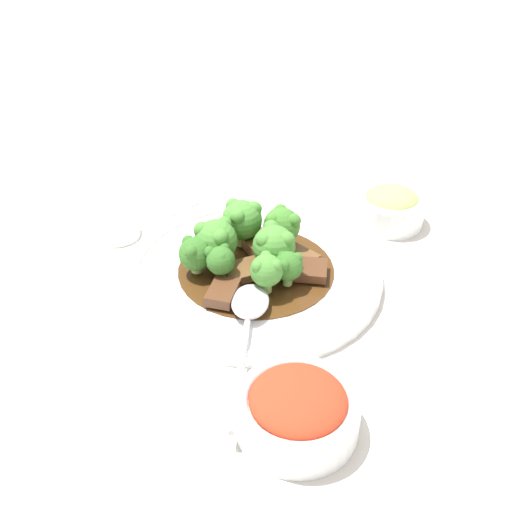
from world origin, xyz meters
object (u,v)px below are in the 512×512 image
Objects in this scene: side_bowl_kimchi at (297,409)px; side_bowl_appetizer at (391,207)px; broccoli_floret_5 at (216,240)px; broccoli_floret_6 at (274,246)px; broccoli_floret_0 at (267,270)px; broccoli_floret_7 at (242,219)px; beef_strip_2 at (223,292)px; serving_spoon at (249,312)px; broccoli_floret_4 at (196,253)px; beef_strip_0 at (299,255)px; beef_strip_1 at (262,251)px; broccoli_floret_1 at (288,266)px; sauce_dish at (117,232)px; beef_strip_3 at (245,270)px; main_plate at (256,272)px; broccoli_floret_2 at (219,259)px; beef_strip_4 at (304,270)px; broccoli_floret_3 at (282,225)px.

side_bowl_kimchi is 1.21× the size of side_bowl_appetizer.
broccoli_floret_6 is at bearing 133.32° from broccoli_floret_5.
side_bowl_appetizer is at bearing -167.85° from broccoli_floret_0.
broccoli_floret_7 is 0.29m from side_bowl_kimchi.
beef_strip_2 is 0.30m from side_bowl_appetizer.
broccoli_floret_7 is at bearing -119.74° from serving_spoon.
beef_strip_0 is at bearing 159.28° from broccoli_floret_4.
beef_strip_1 is 0.05m from broccoli_floret_7.
broccoli_floret_1 is 0.94× the size of broccoli_floret_4.
side_bowl_appetizer is 1.53× the size of sauce_dish.
beef_strip_0 is 0.05m from broccoli_floret_6.
broccoli_floret_1 is 0.71× the size of sauce_dish.
broccoli_floret_0 is 0.52× the size of side_bowl_appetizer.
beef_strip_1 is 0.12m from serving_spoon.
beef_strip_3 is at bearing 110.78° from broccoli_floret_5.
beef_strip_1 is 0.04m from beef_strip_3.
broccoli_floret_5 is at bearing -61.73° from broccoli_floret_1.
broccoli_floret_1 is at bearing 14.34° from side_bowl_appetizer.
main_plate is 6.39× the size of broccoli_floret_0.
broccoli_floret_5 reaches higher than beef_strip_1.
beef_strip_2 is 0.05m from beef_strip_3.
side_bowl_kimchi is at bearing 91.18° from sauce_dish.
broccoli_floret_2 is (0.07, 0.01, 0.02)m from beef_strip_1.
side_bowl_kimchi reaches higher than beef_strip_2.
side_bowl_appetizer is at bearing 173.68° from broccoli_floret_5.
broccoli_floret_0 is (0.06, 0.00, 0.02)m from beef_strip_4.
beef_strip_4 is 1.17× the size of broccoli_floret_3.
broccoli_floret_4 reaches higher than beef_strip_1.
broccoli_floret_7 reaches higher than beef_strip_0.
beef_strip_2 is 0.05m from serving_spoon.
beef_strip_2 is 0.11m from broccoli_floret_7.
sauce_dish is at bearing -73.14° from broccoli_floret_2.
broccoli_floret_1 is at bearing 115.93° from sauce_dish.
beef_strip_2 is at bearing 65.38° from broccoli_floret_5.
broccoli_floret_1 reaches higher than serving_spoon.
serving_spoon is at bearing -105.10° from side_bowl_kimchi.
broccoli_floret_7 reaches higher than beef_strip_2.
broccoli_floret_6 is (-0.03, -0.03, 0.00)m from broccoli_floret_0.
side_bowl_kimchi reaches higher than beef_strip_0.
beef_strip_2 is 1.27× the size of broccoli_floret_1.
broccoli_floret_1 is at bearing -161.14° from serving_spoon.
main_plate is 0.07m from broccoli_floret_7.
side_bowl_appetizer is at bearing -173.52° from beef_strip_0.
sauce_dish is (0.15, -0.17, -0.05)m from broccoli_floret_3.
broccoli_floret_0 is at bearing -115.59° from side_bowl_kimchi.
beef_strip_0 is 1.19× the size of broccoli_floret_4.
broccoli_floret_3 is 0.61× the size of side_bowl_appetizer.
broccoli_floret_5 is (-0.03, -0.00, 0.01)m from broccoli_floret_4.
beef_strip_3 is 0.97× the size of broccoli_floret_5.
broccoli_floret_5 reaches higher than broccoli_floret_1.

